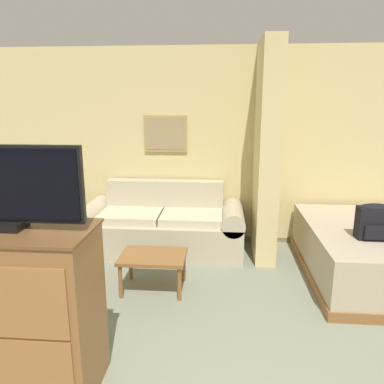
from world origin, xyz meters
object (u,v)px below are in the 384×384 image
table_lamp (68,185)px  bed (376,252)px  tv_dresser (15,311)px  backpack (375,221)px  tv (0,187)px  coffee_table (153,259)px  couch (162,226)px

table_lamp → bed: 3.76m
tv_dresser → backpack: bearing=28.7°
tv → tv_dresser: bearing=-90.0°
tv_dresser → backpack: (2.85, 1.56, 0.19)m
coffee_table → backpack: (2.20, 0.14, 0.42)m
couch → bed: 2.54m
table_lamp → tv_dresser: size_ratio=0.39×
coffee_table → bed: bearing=11.6°
table_lamp → couch: bearing=1.4°
coffee_table → tv: size_ratio=0.64×
table_lamp → tv: 2.59m
couch → coffee_table: bearing=-85.8°
bed → couch: bearing=166.9°
tv → table_lamp: bearing=104.5°
coffee_table → table_lamp: 1.73m
tv_dresser → tv: (0.00, 0.00, 0.83)m
tv_dresser → couch: bearing=77.1°
table_lamp → backpack: size_ratio=1.24×
bed → backpack: 0.61m
bed → backpack: backpack is taller
tv_dresser → tv: tv is taller
couch → tv_dresser: size_ratio=1.86×
table_lamp → bed: bearing=-8.4°
tv_dresser → bed: size_ratio=0.59×
coffee_table → tv_dresser: (-0.65, -1.41, 0.23)m
couch → tv_dresser: (-0.57, -2.48, 0.24)m
couch → backpack: bearing=-22.0°
backpack → table_lamp: bearing=165.7°
couch → bed: (2.47, -0.57, -0.03)m
couch → bed: size_ratio=1.09×
coffee_table → tv_dresser: 1.57m
tv → bed: tv is taller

